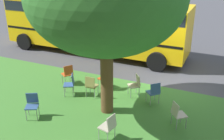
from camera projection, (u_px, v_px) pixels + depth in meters
name	position (u px, v px, depth m)	size (l,w,h in m)	color
ground	(168.00, 86.00, 11.62)	(80.00, 80.00, 0.00)	#424247
grass_verge	(146.00, 125.00, 8.93)	(48.00, 6.00, 0.01)	#3D752D
chair_0	(109.00, 126.00, 8.02)	(0.50, 0.50, 0.88)	#ADA393
chair_1	(154.00, 91.00, 10.03)	(0.59, 0.59, 0.88)	#335184
chair_2	(32.00, 104.00, 9.20)	(0.56, 0.56, 0.88)	#335184
chair_3	(91.00, 85.00, 10.54)	(0.43, 0.43, 0.88)	olive
chair_4	(68.00, 73.00, 11.59)	(0.58, 0.58, 0.88)	#C64C1E
chair_5	(178.00, 113.00, 8.66)	(0.59, 0.58, 0.88)	#ADA393
chair_6	(105.00, 77.00, 11.19)	(0.53, 0.52, 0.88)	#C64C1E
chair_7	(135.00, 84.00, 10.63)	(0.59, 0.58, 0.88)	beige
chair_8	(70.00, 83.00, 10.68)	(0.57, 0.56, 0.88)	#335184
school_bus	(94.00, 22.00, 14.96)	(10.40, 2.80, 2.88)	yellow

